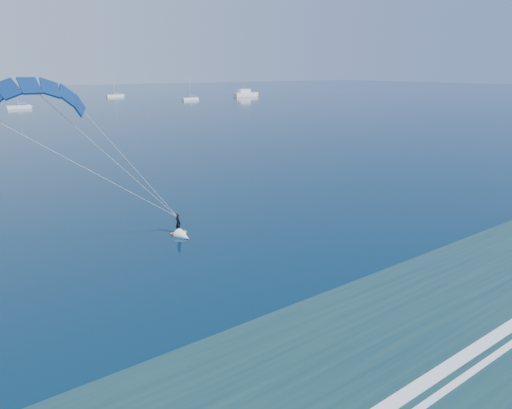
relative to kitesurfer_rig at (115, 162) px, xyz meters
The scene contains 5 objects.
kitesurfer_rig is the anchor object (origin of this frame).
motor_yacht 221.83m from the kitesurfer_rig, 52.56° to the left, with size 14.13×3.77×5.96m.
sailboat_2 162.36m from the kitesurfer_rig, 82.97° to the left, with size 8.33×2.40×11.62m.
sailboat_3 227.27m from the kitesurfer_rig, 70.48° to the left, with size 8.99×2.40×12.19m.
sailboat_4 191.52m from the kitesurfer_rig, 60.08° to the left, with size 8.02×2.40×11.04m.
Camera 1 is at (-23.22, -0.65, 14.47)m, focal length 32.00 mm.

